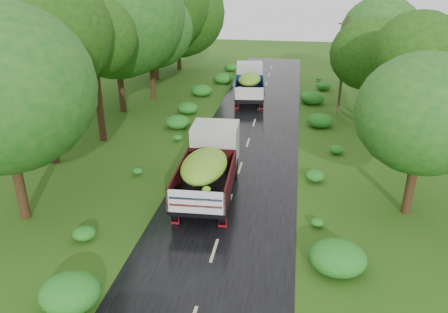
# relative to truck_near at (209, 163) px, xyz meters

# --- Properties ---
(road) EXTENTS (6.50, 80.00, 0.02)m
(road) POSITION_rel_truck_near_xyz_m (1.13, -3.85, -1.64)
(road) COLOR black
(road) RESTS_ON ground
(road_lines) EXTENTS (0.12, 69.60, 0.00)m
(road_lines) POSITION_rel_truck_near_xyz_m (1.13, -2.85, -1.63)
(road_lines) COLOR #BFB78C
(road_lines) RESTS_ON road
(truck_near) EXTENTS (2.73, 7.04, 2.92)m
(truck_near) POSITION_rel_truck_near_xyz_m (0.00, 0.00, 0.00)
(truck_near) COLOR black
(truck_near) RESTS_ON ground
(truck_far) EXTENTS (3.02, 6.77, 2.76)m
(truck_far) POSITION_rel_truck_near_xyz_m (0.05, 17.37, -0.09)
(truck_far) COLOR black
(truck_far) RESTS_ON ground
(utility_pole) EXTENTS (1.21, 0.60, 7.29)m
(utility_pole) POSITION_rel_truck_near_xyz_m (7.35, 14.52, 2.10)
(utility_pole) COLOR #382616
(utility_pole) RESTS_ON ground
(trees_left) EXTENTS (6.48, 35.96, 9.60)m
(trees_left) POSITION_rel_truck_near_xyz_m (-9.08, 14.05, 5.08)
(trees_left) COLOR black
(trees_left) RESTS_ON ground
(trees_right) EXTENTS (4.91, 22.87, 7.65)m
(trees_right) POSITION_rel_truck_near_xyz_m (9.87, 10.22, 3.62)
(trees_right) COLOR black
(trees_right) RESTS_ON ground
(shrubs) EXTENTS (11.90, 44.00, 0.70)m
(shrubs) POSITION_rel_truck_near_xyz_m (1.13, 5.15, -1.30)
(shrubs) COLOR #196B1C
(shrubs) RESTS_ON ground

